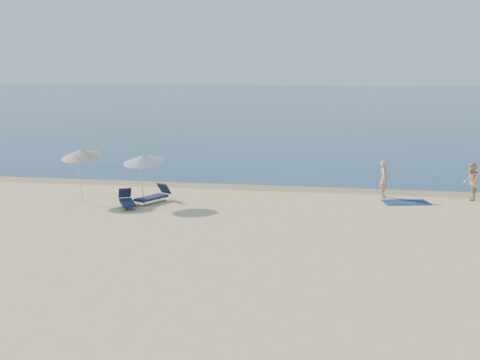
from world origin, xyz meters
name	(u,v)px	position (x,y,z in m)	size (l,w,h in m)	color
sea	(341,100)	(0.00, 100.00, 0.00)	(240.00, 160.00, 0.01)	navy
wet_sand_strip	(330,190)	(0.00, 19.40, 0.00)	(240.00, 1.60, 0.00)	#847254
person_left	(384,179)	(2.45, 18.10, 0.85)	(0.62, 0.41, 1.70)	tan
person_right	(471,181)	(6.26, 18.19, 0.85)	(0.83, 0.64, 1.70)	tan
beach_towel	(406,202)	(3.37, 17.13, 0.02)	(1.97, 1.09, 0.03)	#0E1F4A
umbrella_near	(143,159)	(-7.97, 14.99, 1.99)	(2.12, 2.14, 2.33)	silver
umbrella_far	(82,153)	(-10.90, 15.21, 2.14)	(2.22, 2.24, 2.50)	silver
lounger_left	(127,201)	(-8.51, 14.26, 0.27)	(1.26, 1.72, 0.73)	#151D3C
lounger_right	(154,196)	(-7.65, 15.32, 0.28)	(1.34, 1.83, 0.78)	#151E3B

